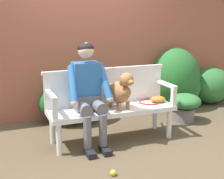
% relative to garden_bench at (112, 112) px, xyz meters
% --- Properties ---
extents(ground_plane, '(40.00, 40.00, 0.00)m').
position_rel_garden_bench_xyz_m(ground_plane, '(0.00, 0.00, -0.40)').
color(ground_plane, brown).
extents(brick_garden_fence, '(8.00, 0.30, 2.67)m').
position_rel_garden_bench_xyz_m(brick_garden_fence, '(0.00, 1.37, 0.94)').
color(brick_garden_fence, '#9E5642').
rests_on(brick_garden_fence, ground).
extents(hedge_bush_mid_right, '(0.90, 0.78, 1.08)m').
position_rel_garden_bench_xyz_m(hedge_bush_mid_right, '(1.62, 1.01, 0.14)').
color(hedge_bush_mid_right, '#286B2D').
rests_on(hedge_bush_mid_right, ground).
extents(hedge_bush_mid_left, '(1.10, 0.78, 0.66)m').
position_rel_garden_bench_xyz_m(hedge_bush_mid_left, '(-0.26, 0.97, -0.07)').
color(hedge_bush_mid_left, '#1E5B23').
rests_on(hedge_bush_mid_left, ground).
extents(hedge_bush_far_right, '(0.91, 0.62, 0.73)m').
position_rel_garden_bench_xyz_m(hedge_bush_far_right, '(1.67, 1.01, -0.04)').
color(hedge_bush_far_right, '#337538').
rests_on(hedge_bush_far_right, ground).
extents(hedge_bush_far_left, '(0.78, 0.67, 0.68)m').
position_rel_garden_bench_xyz_m(hedge_bush_far_left, '(2.44, 1.03, -0.06)').
color(hedge_bush_far_left, '#337538').
rests_on(hedge_bush_far_left, ground).
extents(garden_bench, '(1.69, 0.52, 0.46)m').
position_rel_garden_bench_xyz_m(garden_bench, '(0.00, 0.00, 0.00)').
color(garden_bench, white).
rests_on(garden_bench, ground).
extents(bench_backrest, '(1.73, 0.06, 0.50)m').
position_rel_garden_bench_xyz_m(bench_backrest, '(0.00, 0.23, 0.31)').
color(bench_backrest, white).
rests_on(bench_backrest, garden_bench).
extents(bench_armrest_left_end, '(0.06, 0.52, 0.28)m').
position_rel_garden_bench_xyz_m(bench_armrest_left_end, '(-0.81, -0.09, 0.26)').
color(bench_armrest_left_end, white).
rests_on(bench_armrest_left_end, garden_bench).
extents(bench_armrest_right_end, '(0.06, 0.52, 0.28)m').
position_rel_garden_bench_xyz_m(bench_armrest_right_end, '(0.81, -0.09, 0.26)').
color(bench_armrest_right_end, white).
rests_on(bench_armrest_right_end, garden_bench).
extents(person_seated, '(0.56, 0.66, 1.33)m').
position_rel_garden_bench_xyz_m(person_seated, '(-0.33, -0.02, 0.33)').
color(person_seated, black).
rests_on(person_seated, ground).
extents(dog_on_bench, '(0.31, 0.50, 0.50)m').
position_rel_garden_bench_xyz_m(dog_on_bench, '(0.10, -0.08, 0.31)').
color(dog_on_bench, '#AD7042').
rests_on(dog_on_bench, garden_bench).
extents(tennis_racket, '(0.38, 0.58, 0.03)m').
position_rel_garden_bench_xyz_m(tennis_racket, '(0.59, 0.07, 0.07)').
color(tennis_racket, red).
rests_on(tennis_racket, garden_bench).
extents(baseball_glove, '(0.25, 0.21, 0.09)m').
position_rel_garden_bench_xyz_m(baseball_glove, '(0.70, 0.01, 0.10)').
color(baseball_glove, '#9E6B2D').
rests_on(baseball_glove, garden_bench).
extents(tennis_ball, '(0.07, 0.07, 0.07)m').
position_rel_garden_bench_xyz_m(tennis_ball, '(-0.35, -0.92, -0.37)').
color(tennis_ball, '#CCDB33').
rests_on(tennis_ball, ground).
extents(potted_plant, '(0.49, 0.49, 0.45)m').
position_rel_garden_bench_xyz_m(potted_plant, '(1.37, 0.31, -0.13)').
color(potted_plant, slate).
rests_on(potted_plant, ground).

